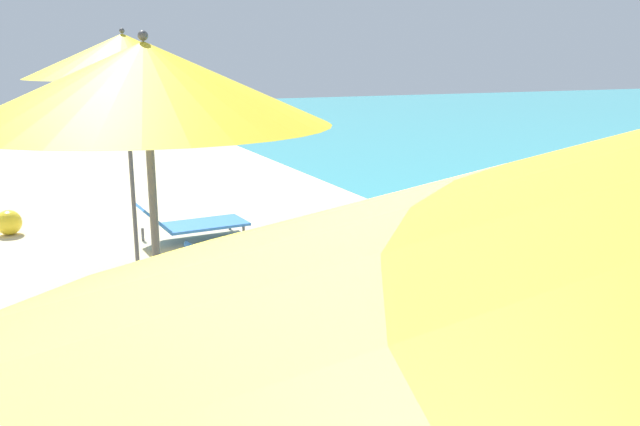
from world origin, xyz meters
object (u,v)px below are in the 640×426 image
umbrella_second (146,84)px  lounger_farthest_inland (249,266)px  lounger_second_shoreside (253,335)px  umbrella_farthest (124,56)px  lounger_farthest_shoreside (190,222)px  person_walking_near (582,284)px  beach_ball (9,222)px

umbrella_second → lounger_farthest_inland: 3.88m
lounger_second_shoreside → umbrella_farthest: size_ratio=0.44×
umbrella_second → umbrella_farthest: size_ratio=0.94×
umbrella_farthest → lounger_farthest_shoreside: (0.93, 1.24, -2.34)m
lounger_second_shoreside → lounger_farthest_inland: lounger_second_shoreside is taller
umbrella_second → lounger_farthest_shoreside: umbrella_second is taller
lounger_farthest_shoreside → lounger_farthest_inland: (0.15, -2.32, 0.01)m
lounger_second_shoreside → umbrella_farthest: 3.79m
lounger_farthest_inland → umbrella_farthest: bearing=146.3°
umbrella_second → person_walking_near: 3.26m
umbrella_farthest → person_walking_near: size_ratio=1.74×
lounger_farthest_inland → umbrella_second: bearing=-106.4°
lounger_second_shoreside → lounger_farthest_shoreside: lounger_farthest_shoreside is taller
lounger_second_shoreside → beach_ball: (-1.96, 5.62, -0.13)m
umbrella_farthest → person_walking_near: bearing=-62.2°
umbrella_second → umbrella_farthest: bearing=83.8°
lounger_second_shoreside → beach_ball: 5.95m
lounger_farthest_shoreside → lounger_farthest_inland: 2.33m
lounger_second_shoreside → beach_ball: bearing=105.9°
lounger_second_shoreside → person_walking_near: (1.94, -1.64, 0.70)m
lounger_second_shoreside → person_walking_near: bearing=-43.4°
umbrella_second → lounger_farthest_shoreside: (1.36, 5.17, -2.17)m
person_walking_near → lounger_farthest_inland: bearing=-147.5°
lounger_farthest_shoreside → person_walking_near: person_walking_near is taller
lounger_farthest_shoreside → person_walking_near: bearing=-80.1°
lounger_second_shoreside → lounger_farthest_shoreside: 4.24m
lounger_second_shoreside → person_walking_near: person_walking_near is taller
lounger_farthest_inland → beach_ball: 4.51m
lounger_farthest_inland → person_walking_near: bearing=-57.6°
lounger_second_shoreside → lounger_farthest_inland: size_ratio=0.82×
umbrella_second → beach_ball: umbrella_second is taller
umbrella_second → lounger_second_shoreside: (0.92, 0.96, -2.12)m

